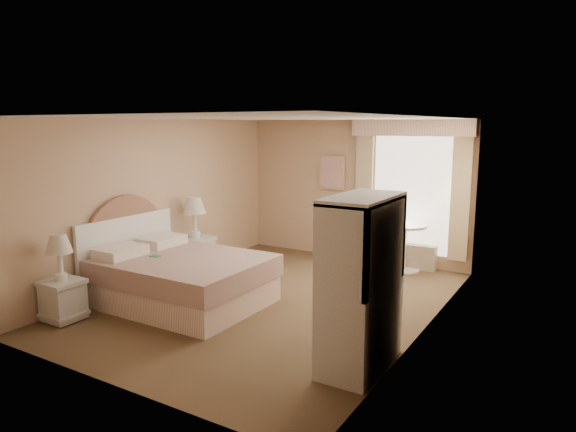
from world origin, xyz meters
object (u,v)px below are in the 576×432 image
Objects in this scene: bed at (176,276)px; armoire at (361,298)px; nightstand_far at (195,245)px; cafe_chair at (374,241)px; nightstand_near at (62,289)px; round_table at (404,240)px.

armoire is (2.93, -0.48, 0.36)m from bed.
cafe_chair is at bearing 33.38° from nightstand_far.
cafe_chair is at bearing 109.40° from armoire.
nightstand_near is 1.23× the size of cafe_chair.
round_table is (2.90, 4.36, 0.12)m from nightstand_near.
cafe_chair is (1.75, 2.87, 0.14)m from bed.
round_table is at bearing 101.86° from armoire.
armoire is (0.75, -3.59, 0.19)m from round_table.
nightstand_near is 0.88× the size of nightstand_far.
bed is 1.26× the size of armoire.
armoire is at bearing -74.55° from cafe_chair.
nightstand_far is 0.71× the size of armoire.
armoire is at bearing 11.78° from nightstand_near.
cafe_chair is 0.51× the size of armoire.
armoire reaches higher than nightstand_far.
nightstand_far is (0.00, 2.48, 0.06)m from nightstand_near.
nightstand_near reaches higher than cafe_chair.
nightstand_far reaches higher than nightstand_near.
round_table is at bearing 26.28° from cafe_chair.
cafe_chair reaches higher than round_table.
nightstand_near is 2.48m from nightstand_far.
nightstand_near is 1.37× the size of round_table.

